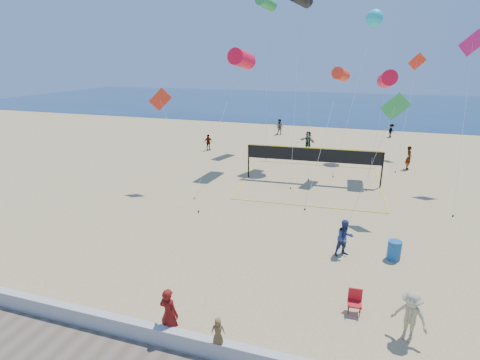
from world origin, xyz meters
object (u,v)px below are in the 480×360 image
(woman, at_px, (169,314))
(volleyball_net, at_px, (313,159))
(camp_chair, at_px, (355,300))
(trash_barrel, at_px, (394,250))

(woman, xyz_separation_m, volleyball_net, (2.23, 17.11, 0.84))
(woman, xyz_separation_m, camp_chair, (5.53, 3.12, -0.41))
(volleyball_net, bearing_deg, woman, -100.92)
(camp_chair, distance_m, trash_barrel, 4.58)
(camp_chair, xyz_separation_m, trash_barrel, (1.56, 4.31, -0.06))
(trash_barrel, relative_size, volleyball_net, 0.09)
(trash_barrel, bearing_deg, volleyball_net, 116.66)
(camp_chair, bearing_deg, volleyball_net, 100.74)
(volleyball_net, bearing_deg, trash_barrel, -66.84)
(camp_chair, relative_size, trash_barrel, 1.12)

